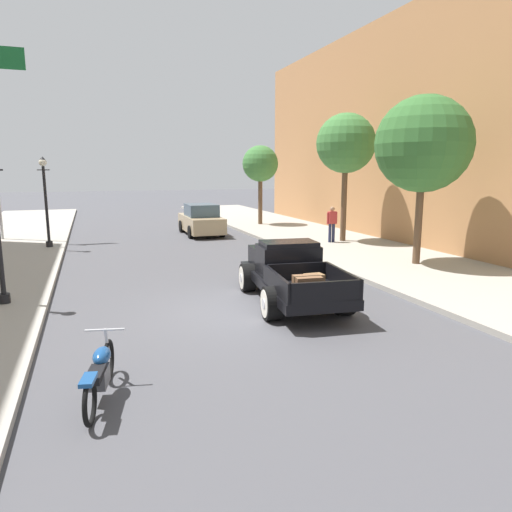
{
  "coord_description": "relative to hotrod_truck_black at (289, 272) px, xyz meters",
  "views": [
    {
      "loc": [
        -3.33,
        -10.62,
        3.44
      ],
      "look_at": [
        1.07,
        1.77,
        1.0
      ],
      "focal_mm": 32.64,
      "sensor_mm": 36.0,
      "label": 1
    }
  ],
  "objects": [
    {
      "name": "building_right_storefront",
      "position": [
        14.44,
        8.18,
        4.48
      ],
      "size": [
        12.0,
        28.0,
        10.47
      ],
      "primitive_type": "cube",
      "color": "#B27A4C",
      "rests_on": "ground"
    },
    {
      "name": "pedestrian_sidewalk_right",
      "position": [
        5.52,
        7.74,
        0.33
      ],
      "size": [
        0.53,
        0.22,
        1.65
      ],
      "color": "#232847",
      "rests_on": "sidewalk_right"
    },
    {
      "name": "hotrod_truck_black",
      "position": [
        0.0,
        0.0,
        0.0
      ],
      "size": [
        2.55,
        5.07,
        1.58
      ],
      "color": "black",
      "rests_on": "ground"
    },
    {
      "name": "street_lamp_far",
      "position": [
        -6.68,
        10.66,
        1.63
      ],
      "size": [
        0.5,
        0.32,
        3.85
      ],
      "color": "black",
      "rests_on": "sidewalk_left"
    },
    {
      "name": "street_tree_third",
      "position": [
        4.93,
        15.75,
        3.02
      ],
      "size": [
        2.17,
        2.17,
        4.75
      ],
      "color": "brown",
      "rests_on": "sidewalk_right"
    },
    {
      "name": "motorcycle_parked",
      "position": [
        -4.91,
        -4.16,
        -0.31
      ],
      "size": [
        0.7,
        2.09,
        0.93
      ],
      "color": "black",
      "rests_on": "ground"
    },
    {
      "name": "car_background_tan",
      "position": [
        0.66,
        13.32,
        0.01
      ],
      "size": [
        1.89,
        4.31,
        1.65
      ],
      "color": "tan",
      "rests_on": "ground"
    },
    {
      "name": "sidewalk_right",
      "position": [
        5.69,
        -0.52,
        -0.68
      ],
      "size": [
        5.5,
        64.0,
        0.15
      ],
      "primitive_type": "cube",
      "color": "#9E998E",
      "rests_on": "ground"
    },
    {
      "name": "street_tree_second",
      "position": [
        6.23,
        7.96,
        3.85
      ],
      "size": [
        2.7,
        2.7,
        5.83
      ],
      "color": "brown",
      "rests_on": "sidewalk_right"
    },
    {
      "name": "ground_plane",
      "position": [
        -1.56,
        -0.52,
        -0.75
      ],
      "size": [
        140.0,
        140.0,
        0.0
      ],
      "primitive_type": "plane",
      "color": "#47474C"
    },
    {
      "name": "street_tree_nearest",
      "position": [
        5.96,
        2.31,
        3.54
      ],
      "size": [
        3.29,
        3.29,
        5.8
      ],
      "color": "brown",
      "rests_on": "sidewalk_right"
    }
  ]
}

